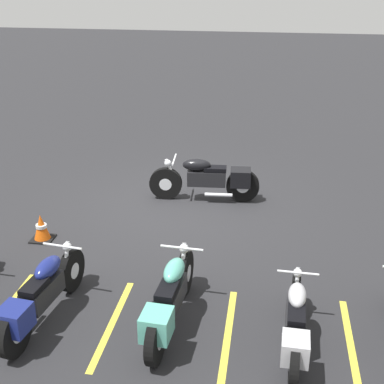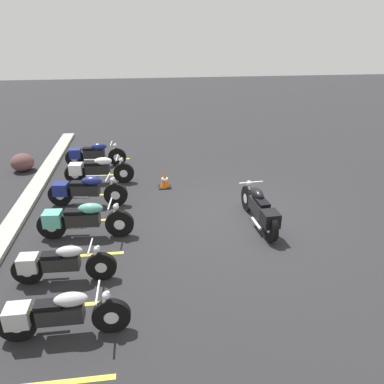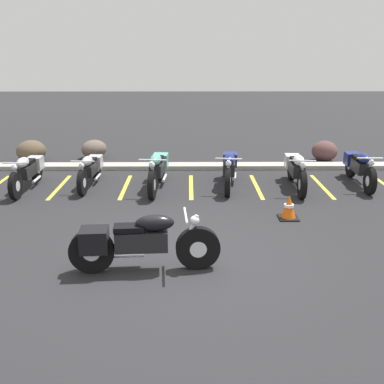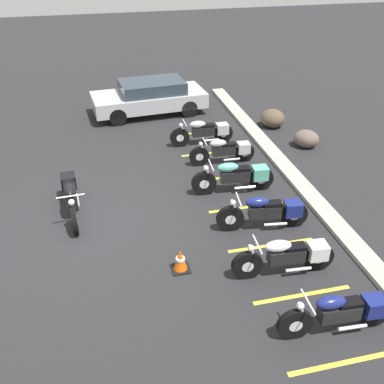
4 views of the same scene
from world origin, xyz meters
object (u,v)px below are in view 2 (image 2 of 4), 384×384
Objects in this scene: traffic_cone at (165,180)px; parked_bike_2 at (80,220)px; motorcycle_black_featured at (260,209)px; parked_bike_5 at (92,154)px; parked_bike_1 at (58,263)px; parked_bike_4 at (96,170)px; parked_bike_3 at (83,190)px; landscape_rock_2 at (22,162)px; parked_bike_0 at (57,314)px.

parked_bike_2 is at bearing 142.14° from traffic_cone.
parked_bike_5 is at bearing 38.48° from motorcycle_black_featured.
parked_bike_5 is (6.91, 0.08, 0.03)m from parked_bike_1.
parked_bike_5 is (1.69, 0.28, -0.01)m from parked_bike_4.
parked_bike_3 is (3.55, -0.03, 0.04)m from parked_bike_1.
parked_bike_2 is at bearing -151.62° from landscape_rock_2.
parked_bike_2 is 3.49m from parked_bike_4.
traffic_cone is (-2.16, -4.93, -0.08)m from landscape_rock_2.
parked_bike_1 is at bearing -92.48° from parked_bike_2.
traffic_cone is (4.58, -2.41, -0.19)m from parked_bike_1.
parked_bike_2 is 1.03× the size of parked_bike_4.
landscape_rock_2 is at bearing 154.42° from parked_bike_4.
motorcycle_black_featured is 5.68m from parked_bike_4.
motorcycle_black_featured reaches higher than parked_bike_3.
parked_bike_1 is (1.51, 0.26, -0.02)m from parked_bike_0.
parked_bike_2 reaches higher than traffic_cone.
motorcycle_black_featured reaches higher than parked_bike_1.
traffic_cone is at bearing 70.58° from parked_bike_0.
parked_bike_1 is at bearing -88.64° from parked_bike_4.
parked_bike_5 reaches higher than traffic_cone.
parked_bike_0 is at bearing -161.44° from landscape_rock_2.
parked_bike_0 is at bearing 160.51° from traffic_cone.
motorcycle_black_featured is 3.66m from traffic_cone.
parked_bike_3 is at bearing 99.05° from parked_bike_2.
motorcycle_black_featured is at bearing -44.86° from parked_bike_5.
parked_bike_4 is (6.73, 0.05, 0.02)m from parked_bike_0.
motorcycle_black_featured is 3.02× the size of landscape_rock_2.
parked_bike_4 is at bearing 89.83° from parked_bike_1.
parked_bike_4 is 2.31m from traffic_cone.
parked_bike_5 reaches higher than parked_bike_1.
parked_bike_4 reaches higher than parked_bike_5.
landscape_rock_2 is (1.52, 2.72, -0.15)m from parked_bike_4.
traffic_cone is at bearing 34.26° from motorcycle_black_featured.
motorcycle_black_featured is 4.99m from parked_bike_3.
parked_bike_2 is (0.02, 4.47, -0.01)m from motorcycle_black_featured.
motorcycle_black_featured is 8.77m from landscape_rock_2.
parked_bike_5 is at bearing -85.89° from landscape_rock_2.
motorcycle_black_featured is at bearing -141.91° from traffic_cone.
parked_bike_0 is 4.21× the size of traffic_cone.
parked_bike_1 is at bearing -83.50° from parked_bike_3.
parked_bike_1 is at bearing 99.73° from parked_bike_0.
parked_bike_3 reaches higher than parked_bike_1.
parked_bike_1 is 3.55m from parked_bike_3.
parked_bike_3 is at bearing -92.31° from parked_bike_4.
parked_bike_2 is at bearing 85.87° from motorcycle_black_featured.
parked_bike_0 is (-3.21, 4.41, -0.05)m from motorcycle_black_featured.
parked_bike_2 is 1.03× the size of parked_bike_3.
parked_bike_0 reaches higher than parked_bike_1.
parked_bike_2 is (1.73, -0.20, 0.05)m from parked_bike_1.
parked_bike_5 is 2.45m from landscape_rock_2.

